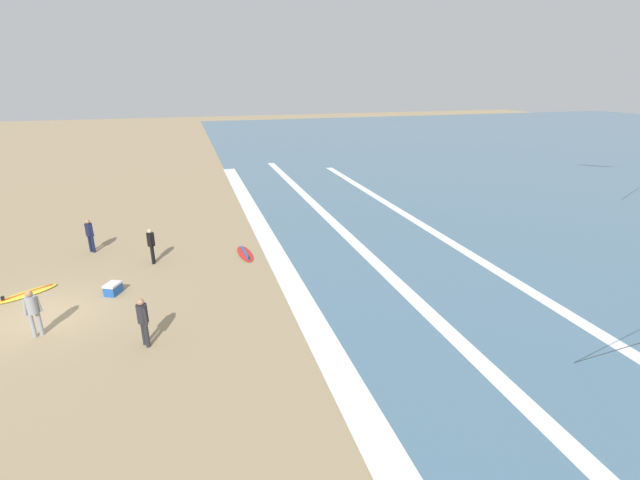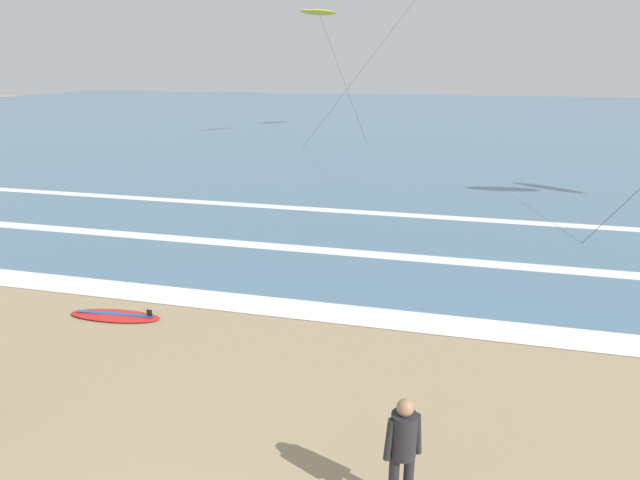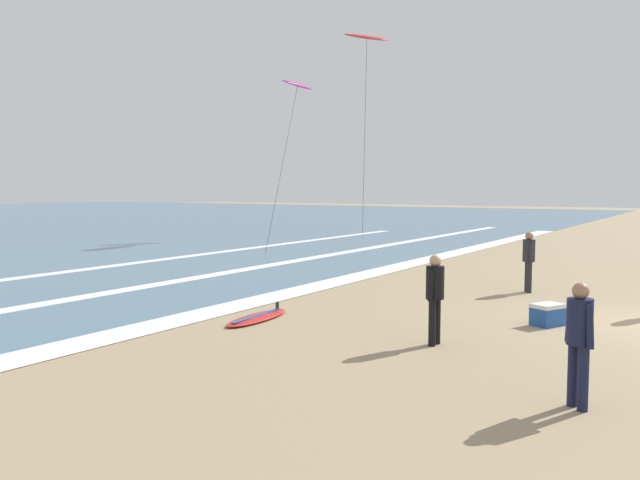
{
  "view_description": "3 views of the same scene",
  "coord_description": "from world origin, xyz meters",
  "px_view_note": "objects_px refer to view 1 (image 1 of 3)",
  "views": [
    {
      "loc": [
        15.86,
        5.23,
        7.82
      ],
      "look_at": [
        -1.47,
        10.35,
        1.22
      ],
      "focal_mm": 25.44,
      "sensor_mm": 36.0,
      "label": 1
    },
    {
      "loc": [
        3.19,
        -1.96,
        5.35
      ],
      "look_at": [
        0.82,
        7.69,
        2.08
      ],
      "focal_mm": 30.21,
      "sensor_mm": 36.0,
      "label": 2
    },
    {
      "loc": [
        -14.77,
        -0.92,
        2.79
      ],
      "look_at": [
        -0.37,
        7.97,
        1.42
      ],
      "focal_mm": 37.25,
      "sensor_mm": 36.0,
      "label": 3
    }
  ],
  "objects_px": {
    "surfer_mid_group": "(33,309)",
    "surfboard_right_spare": "(245,254)",
    "surfer_right_near": "(151,243)",
    "surfer_left_near": "(143,318)",
    "cooler_box": "(113,289)",
    "surfer_background_far": "(90,233)",
    "surfboard_near_water": "(28,293)"
  },
  "relations": [
    {
      "from": "surfer_mid_group",
      "to": "surfboard_right_spare",
      "type": "distance_m",
      "value": 8.9
    },
    {
      "from": "surfer_right_near",
      "to": "surfer_mid_group",
      "type": "distance_m",
      "value": 6.16
    },
    {
      "from": "surfer_left_near",
      "to": "cooler_box",
      "type": "xyz_separation_m",
      "value": [
        -4.04,
        -1.42,
        -0.74
      ]
    },
    {
      "from": "surfer_left_near",
      "to": "surfer_mid_group",
      "type": "height_order",
      "value": "same"
    },
    {
      "from": "surfer_right_near",
      "to": "surfboard_right_spare",
      "type": "xyz_separation_m",
      "value": [
        0.14,
        4.01,
        -0.91
      ]
    },
    {
      "from": "surfer_mid_group",
      "to": "surfboard_right_spare",
      "type": "height_order",
      "value": "surfer_mid_group"
    },
    {
      "from": "surfer_right_near",
      "to": "surfer_background_far",
      "type": "distance_m",
      "value": 3.58
    },
    {
      "from": "surfer_left_near",
      "to": "surfer_mid_group",
      "type": "bearing_deg",
      "value": -114.92
    },
    {
      "from": "surfer_background_far",
      "to": "surfboard_near_water",
      "type": "height_order",
      "value": "surfer_background_far"
    },
    {
      "from": "surfer_background_far",
      "to": "surfboard_near_water",
      "type": "relative_size",
      "value": 0.78
    },
    {
      "from": "surfer_left_near",
      "to": "surfboard_right_spare",
      "type": "xyz_separation_m",
      "value": [
        -6.65,
        3.9,
        -0.91
      ]
    },
    {
      "from": "surfer_background_far",
      "to": "surfer_mid_group",
      "type": "height_order",
      "value": "same"
    },
    {
      "from": "cooler_box",
      "to": "surfer_right_near",
      "type": "bearing_deg",
      "value": 154.44
    },
    {
      "from": "surfer_background_far",
      "to": "surfboard_right_spare",
      "type": "relative_size",
      "value": 0.75
    },
    {
      "from": "surfer_background_far",
      "to": "cooler_box",
      "type": "xyz_separation_m",
      "value": [
        4.97,
        1.49,
        -0.74
      ]
    },
    {
      "from": "cooler_box",
      "to": "surfboard_right_spare",
      "type": "bearing_deg",
      "value": 116.13
    },
    {
      "from": "surfer_background_far",
      "to": "surfer_mid_group",
      "type": "xyz_separation_m",
      "value": [
        7.47,
        -0.42,
        0.0
      ]
    },
    {
      "from": "surfer_right_near",
      "to": "surfboard_right_spare",
      "type": "bearing_deg",
      "value": 87.97
    },
    {
      "from": "surfboard_right_spare",
      "to": "surfer_right_near",
      "type": "bearing_deg",
      "value": -92.03
    },
    {
      "from": "surfer_background_far",
      "to": "surfer_right_near",
      "type": "bearing_deg",
      "value": 51.66
    },
    {
      "from": "surfer_left_near",
      "to": "surfboard_right_spare",
      "type": "relative_size",
      "value": 0.75
    },
    {
      "from": "surfboard_near_water",
      "to": "surfer_right_near",
      "type": "bearing_deg",
      "value": 112.83
    },
    {
      "from": "surfer_mid_group",
      "to": "surfboard_near_water",
      "type": "xyz_separation_m",
      "value": [
        -3.38,
        -1.2,
        -0.91
      ]
    },
    {
      "from": "surfboard_right_spare",
      "to": "surfboard_near_water",
      "type": "bearing_deg",
      "value": -78.45
    },
    {
      "from": "surfer_background_far",
      "to": "surfer_mid_group",
      "type": "bearing_deg",
      "value": -3.26
    },
    {
      "from": "surfer_right_near",
      "to": "surfer_left_near",
      "type": "distance_m",
      "value": 6.8
    },
    {
      "from": "cooler_box",
      "to": "surfboard_near_water",
      "type": "bearing_deg",
      "value": -105.87
    },
    {
      "from": "surfer_background_far",
      "to": "cooler_box",
      "type": "bearing_deg",
      "value": 16.67
    },
    {
      "from": "surfer_background_far",
      "to": "surfboard_near_water",
      "type": "distance_m",
      "value": 4.49
    },
    {
      "from": "surfer_right_near",
      "to": "surfer_left_near",
      "type": "height_order",
      "value": "same"
    },
    {
      "from": "surfboard_near_water",
      "to": "cooler_box",
      "type": "distance_m",
      "value": 3.24
    },
    {
      "from": "surfer_mid_group",
      "to": "cooler_box",
      "type": "relative_size",
      "value": 2.13
    }
  ]
}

